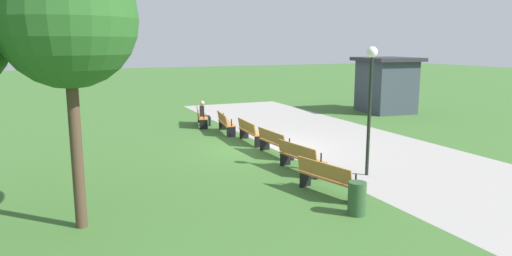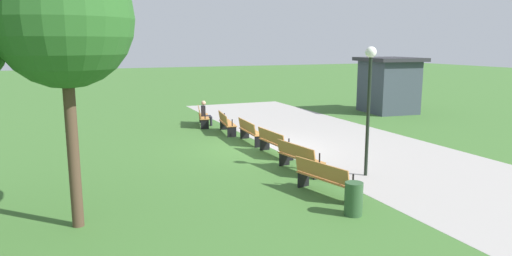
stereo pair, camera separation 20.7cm
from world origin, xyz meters
TOP-DOWN VIEW (x-y plane):
  - ground_plane at (0.00, 0.00)m, footprint 120.00×120.00m
  - path_paving at (0.00, 3.36)m, footprint 25.42×6.14m
  - bench_0 at (-5.55, -0.74)m, footprint 1.92×0.91m
  - bench_1 at (-3.35, -0.31)m, footprint 1.91×0.74m
  - bench_2 at (-1.12, -0.10)m, footprint 1.88×0.56m
  - bench_3 at (1.12, -0.10)m, footprint 1.88×0.56m
  - bench_4 at (3.35, -0.31)m, footprint 1.91×0.74m
  - bench_5 at (5.55, -0.74)m, footprint 1.92×0.91m
  - person_seated at (-5.53, -0.60)m, footprint 0.42×0.57m
  - tree_1 at (5.26, -6.67)m, footprint 2.78×2.78m
  - lamp_post at (4.44, 1.35)m, footprint 0.32×0.32m
  - trash_bin at (7.01, -0.86)m, footprint 0.42×0.42m
  - kiosk at (-5.71, 10.19)m, footprint 3.48×3.20m

SIDE VIEW (x-z plane):
  - ground_plane at x=0.00m, z-range 0.00..0.00m
  - path_paving at x=0.00m, z-range 0.00..0.01m
  - trash_bin at x=7.01m, z-range 0.00..0.77m
  - bench_0 at x=-5.55m, z-range 0.03..0.92m
  - bench_1 at x=-3.35m, z-range 0.03..0.92m
  - bench_2 at x=-1.12m, z-range 0.03..0.92m
  - bench_3 at x=1.12m, z-range 0.03..0.92m
  - bench_4 at x=3.35m, z-range 0.03..0.92m
  - bench_5 at x=5.55m, z-range 0.03..0.92m
  - person_seated at x=-5.53m, z-range 0.04..1.24m
  - kiosk at x=-5.71m, z-range 0.04..3.12m
  - lamp_post at x=4.44m, z-range 0.76..4.54m
  - tree_1 at x=5.26m, z-range 1.45..7.19m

